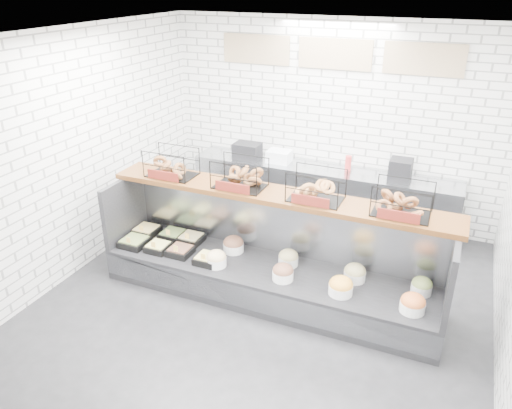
% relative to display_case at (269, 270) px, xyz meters
% --- Properties ---
extents(ground, '(5.50, 5.50, 0.00)m').
position_rel_display_case_xyz_m(ground, '(0.01, -0.34, -0.33)').
color(ground, black).
rests_on(ground, ground).
extents(room_shell, '(5.02, 5.51, 3.01)m').
position_rel_display_case_xyz_m(room_shell, '(0.01, 0.26, 1.73)').
color(room_shell, white).
rests_on(room_shell, ground).
extents(display_case, '(4.00, 0.90, 1.20)m').
position_rel_display_case_xyz_m(display_case, '(0.00, 0.00, 0.00)').
color(display_case, black).
rests_on(display_case, ground).
extents(bagel_shelf, '(4.10, 0.50, 0.40)m').
position_rel_display_case_xyz_m(bagel_shelf, '(0.01, 0.18, 1.04)').
color(bagel_shelf, '#40220D').
rests_on(bagel_shelf, display_case).
extents(prep_counter, '(4.00, 0.60, 1.20)m').
position_rel_display_case_xyz_m(prep_counter, '(-0.00, 2.09, 0.14)').
color(prep_counter, '#93969B').
rests_on(prep_counter, ground).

